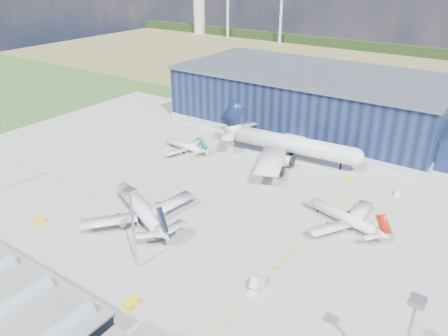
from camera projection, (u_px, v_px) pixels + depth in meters
ground at (182, 207)px, 140.36m from camera, size 600.00×600.00×0.00m
apron at (201, 195)px, 147.77m from camera, size 220.00×160.00×0.08m
farmland at (384, 74)px, 303.56m from camera, size 600.00×220.00×0.01m
treeline at (414, 51)px, 361.19m from camera, size 600.00×8.00×8.00m
horizon_dressing at (221, 1)px, 442.38m from camera, size 440.20×18.00×70.00m
hangar at (315, 103)px, 204.24m from camera, size 145.00×62.00×26.10m
light_mast_center at (132, 216)px, 106.32m from camera, size 2.60×2.60×23.00m
light_mast_east at (409, 334)px, 72.90m from camera, size 2.60×2.60×23.00m
airliner_navy at (140, 202)px, 131.16m from camera, size 50.05×49.63×12.46m
airliner_red at (343, 211)px, 128.82m from camera, size 36.14×35.69×9.63m
airliner_widebody at (294, 136)px, 169.57m from camera, size 66.96×65.73×20.24m
airliner_regional at (185, 143)px, 180.01m from camera, size 23.82×23.34×7.48m
gse_tug_a at (131, 304)px, 99.87m from camera, size 2.65×3.95×1.56m
gse_tug_b at (38, 221)px, 131.48m from camera, size 3.01×3.75×1.42m
gse_cart_a at (397, 194)px, 147.22m from camera, size 2.69×3.36×1.28m
gse_van_b at (280, 165)px, 167.26m from camera, size 4.84×3.76×2.02m
gse_tug_c at (348, 178)px, 157.50m from camera, size 2.18×3.27×1.37m
gse_cart_b at (205, 127)px, 205.40m from camera, size 3.61×2.87×1.37m
airstair at (258, 285)px, 104.74m from camera, size 1.82×4.53×2.90m
car_b at (55, 290)px, 104.21m from camera, size 3.42×1.28×1.12m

